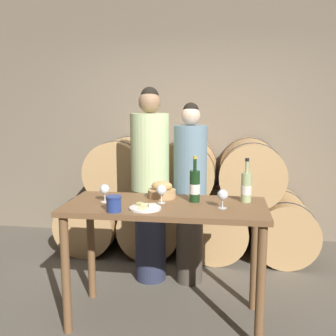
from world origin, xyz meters
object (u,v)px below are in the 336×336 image
Objects in this scene: person_right at (190,193)px; wine_bottle_white at (246,187)px; wine_glass_far_left at (105,190)px; tasting_table at (165,223)px; person_left at (150,184)px; bread_basket at (162,191)px; wine_bottle_red at (195,186)px; blue_crock at (114,203)px; wine_glass_left at (161,190)px; wine_glass_center at (223,195)px; cheese_plate at (145,208)px.

person_right is 0.75m from wine_bottle_white.
wine_bottle_white reaches higher than wine_glass_far_left.
tasting_table is 0.82× the size of person_left.
tasting_table is at bearing -73.38° from bread_basket.
blue_crock is (-0.53, -0.36, -0.06)m from wine_bottle_red.
person_left is 1.02m from wine_bottle_white.
wine_bottle_red is at bearing -52.69° from person_left.
blue_crock is 0.40m from wine_glass_left.
blue_crock is 0.29m from wine_glass_far_left.
wine_bottle_red is 0.64m from blue_crock.
wine_glass_center is (0.46, -0.09, 0.00)m from wine_glass_left.
wine_glass_far_left is (-0.21, -0.71, 0.10)m from person_left.
wine_glass_left is (0.02, -0.17, 0.05)m from bread_basket.
cheese_plate is 1.66× the size of wine_glass_left.
wine_glass_far_left is at bearing -179.24° from tasting_table.
wine_bottle_red is 2.57× the size of wine_glass_far_left.
wine_glass_far_left is at bearing -106.58° from person_left.
wine_glass_far_left is 1.00× the size of wine_glass_center.
wine_glass_left is (-0.04, 0.03, 0.24)m from tasting_table.
blue_crock is 0.49× the size of cheese_plate.
wine_glass_left is at bearing 44.68° from blue_crock.
wine_bottle_red reaches higher than wine_glass_center.
wine_glass_far_left is (-0.46, -0.01, 0.24)m from tasting_table.
wine_bottle_white is (0.39, 0.05, -0.01)m from wine_bottle_red.
wine_bottle_white is at bearing 11.29° from wine_glass_left.
person_left is at bearing 73.42° from wine_glass_far_left.
person_left is 8.01× the size of cheese_plate.
wine_glass_center is at bearing -129.16° from wine_bottle_white.
wine_glass_left reaches higher than bread_basket.
person_right is at bearing 50.67° from wine_glass_far_left.
person_left reaches higher than cheese_plate.
blue_crock is (-0.44, -0.96, 0.13)m from person_right.
bread_basket is at bearing 97.94° from wine_glass_left.
tasting_table is 6.73× the size of bread_basket.
wine_bottle_white is 1.48× the size of cheese_plate.
wine_glass_left is (0.09, 0.19, 0.09)m from cheese_plate.
person_left is 0.77m from wine_bottle_red.
bread_basket is (-0.18, -0.51, 0.12)m from person_right.
wine_bottle_red is 0.39m from wine_bottle_white.
cheese_plate is at bearing -81.41° from person_left.
wine_glass_far_left is at bearing -170.75° from wine_bottle_red.
blue_crock is at bearing -120.28° from bread_basket.
cheese_plate is at bearing -114.29° from wine_glass_left.
bread_basket is (-0.65, 0.04, -0.06)m from wine_bottle_white.
wine_glass_left is at bearing 65.71° from cheese_plate.
wine_bottle_red is 0.68m from wine_glass_far_left.
wine_glass_center reaches higher than bread_basket.
wine_bottle_white is at bearing 50.84° from wine_glass_center.
person_left reaches higher than blue_crock.
wine_bottle_white is at bearing -33.14° from person_left.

